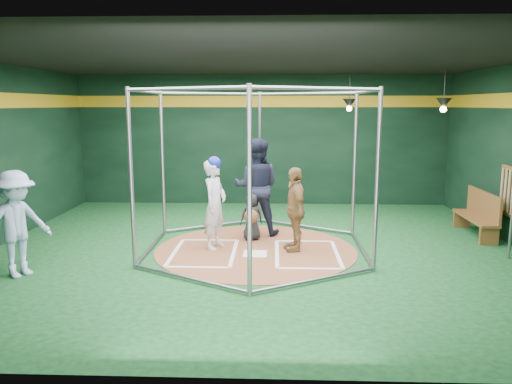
{
  "coord_description": "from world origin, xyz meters",
  "views": [
    {
      "loc": [
        0.35,
        -9.11,
        2.72
      ],
      "look_at": [
        0.0,
        0.1,
        1.1
      ],
      "focal_mm": 35.0,
      "sensor_mm": 36.0,
      "label": 1
    }
  ],
  "objects_px": {
    "visitor_leopard": "(295,209)",
    "dugout_bench": "(479,213)",
    "umpire": "(256,187)",
    "batter_figure": "(215,203)"
  },
  "relations": [
    {
      "from": "batter_figure",
      "to": "umpire",
      "type": "distance_m",
      "value": 1.32
    },
    {
      "from": "batter_figure",
      "to": "dugout_bench",
      "type": "relative_size",
      "value": 1.08
    },
    {
      "from": "batter_figure",
      "to": "umpire",
      "type": "xyz_separation_m",
      "value": [
        0.75,
        1.09,
        0.14
      ]
    },
    {
      "from": "visitor_leopard",
      "to": "umpire",
      "type": "xyz_separation_m",
      "value": [
        -0.76,
        1.17,
        0.22
      ]
    },
    {
      "from": "visitor_leopard",
      "to": "umpire",
      "type": "bearing_deg",
      "value": -157.75
    },
    {
      "from": "batter_figure",
      "to": "visitor_leopard",
      "type": "distance_m",
      "value": 1.51
    },
    {
      "from": "visitor_leopard",
      "to": "dugout_bench",
      "type": "height_order",
      "value": "visitor_leopard"
    },
    {
      "from": "umpire",
      "to": "dugout_bench",
      "type": "relative_size",
      "value": 1.25
    },
    {
      "from": "batter_figure",
      "to": "dugout_bench",
      "type": "distance_m",
      "value": 5.54
    },
    {
      "from": "visitor_leopard",
      "to": "dugout_bench",
      "type": "relative_size",
      "value": 0.97
    }
  ]
}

